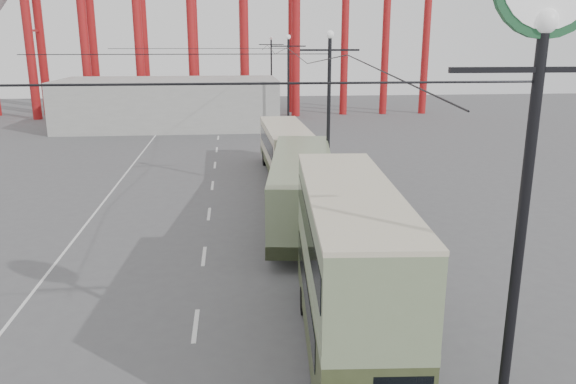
{
  "coord_description": "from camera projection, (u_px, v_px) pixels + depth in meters",
  "views": [
    {
      "loc": [
        0.32,
        -12.35,
        8.78
      ],
      "look_at": [
        2.46,
        8.93,
        3.0
      ],
      "focal_mm": 35.0,
      "sensor_mm": 36.0,
      "label": 1
    }
  ],
  "objects": [
    {
      "name": "lamp_post_near",
      "position": [
        536.0,
        95.0,
        9.73
      ],
      "size": [
        3.2,
        0.44,
        10.8
      ],
      "color": "black",
      "rests_on": "ground"
    },
    {
      "name": "lamp_post_far",
      "position": [
        288.0,
        87.0,
        51.87
      ],
      "size": [
        3.2,
        0.44,
        9.32
      ],
      "color": "black",
      "rests_on": "ground"
    },
    {
      "name": "single_decker_green",
      "position": [
        302.0,
        187.0,
        27.03
      ],
      "size": [
        4.31,
        12.42,
        3.44
      ],
      "rotation": [
        0.0,
        0.0,
        -0.13
      ],
      "color": "#71805D",
      "rests_on": "ground"
    },
    {
      "name": "lamp_post_distant",
      "position": [
        271.0,
        73.0,
        73.0
      ],
      "size": [
        3.2,
        0.44,
        9.32
      ],
      "color": "black",
      "rests_on": "ground"
    },
    {
      "name": "double_decker_bus",
      "position": [
        349.0,
        265.0,
        15.43
      ],
      "size": [
        3.0,
        9.48,
        5.01
      ],
      "rotation": [
        0.0,
        0.0,
        -0.07
      ],
      "color": "#333B1F",
      "rests_on": "ground"
    },
    {
      "name": "lamp_post_mid",
      "position": [
        328.0,
        118.0,
        30.73
      ],
      "size": [
        3.2,
        0.44,
        9.32
      ],
      "color": "black",
      "rests_on": "ground"
    },
    {
      "name": "road_markings",
      "position": [
        214.0,
        195.0,
        32.96
      ],
      "size": [
        12.52,
        120.0,
        0.01
      ],
      "color": "silver",
      "rests_on": "ground"
    },
    {
      "name": "fairground_shed",
      "position": [
        170.0,
        103.0,
        58.04
      ],
      "size": [
        22.0,
        10.0,
        5.0
      ],
      "primitive_type": "cube",
      "color": "gray",
      "rests_on": "ground"
    },
    {
      "name": "single_decker_cream",
      "position": [
        286.0,
        148.0,
        37.67
      ],
      "size": [
        2.9,
        10.57,
        3.27
      ],
      "rotation": [
        0.0,
        0.0,
        0.02
      ],
      "color": "beige",
      "rests_on": "ground"
    },
    {
      "name": "pedestrian",
      "position": [
        314.0,
        298.0,
        17.93
      ],
      "size": [
        0.62,
        0.41,
        1.68
      ],
      "primitive_type": "imported",
      "rotation": [
        0.0,
        0.0,
        3.12
      ],
      "color": "black",
      "rests_on": "ground"
    }
  ]
}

